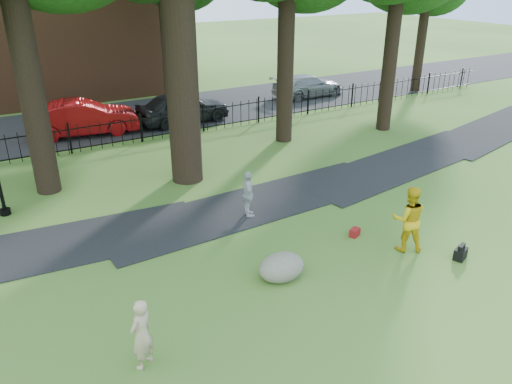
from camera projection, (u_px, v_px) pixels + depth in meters
ground at (300, 271)px, 12.58m from camera, size 120.00×120.00×0.00m
footpath at (255, 205)px, 16.11m from camera, size 36.07×3.85×0.03m
street at (116, 120)px, 25.13m from camera, size 80.00×7.00×0.02m
iron_fence at (141, 129)px, 21.75m from camera, size 44.00×0.04×1.20m
woman at (142, 334)px, 9.29m from camera, size 0.65×0.59×1.49m
man at (408, 219)px, 13.19m from camera, size 1.13×1.06×1.84m
pedestrian at (248, 195)px, 15.05m from camera, size 0.63×0.94×1.48m
boulder at (282, 265)px, 12.19m from camera, size 1.24×0.97×0.69m
backpack at (460, 254)px, 13.05m from camera, size 0.46×0.37×0.30m
red_bag at (355, 232)px, 14.19m from camera, size 0.38×0.32×0.22m
red_sedan at (83, 118)px, 22.58m from camera, size 5.06×2.46×1.60m
grey_car at (183, 107)px, 24.41m from camera, size 4.65×2.06×1.56m
silver_car at (308, 86)px, 29.50m from camera, size 4.49×1.85×1.30m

